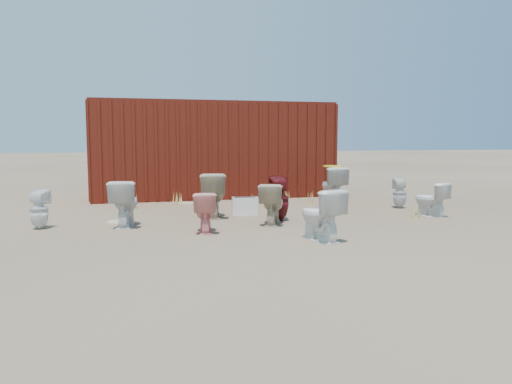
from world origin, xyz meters
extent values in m
plane|color=brown|center=(0.00, 0.00, 0.00)|extent=(100.00, 100.00, 0.00)
cube|color=#45120B|center=(0.00, 5.20, 1.20)|extent=(6.00, 2.40, 2.40)
imported|color=white|center=(-2.24, 0.83, 0.40)|extent=(0.56, 0.84, 0.79)
imported|color=pink|center=(-1.01, -0.04, 0.33)|extent=(0.46, 0.69, 0.65)
imported|color=white|center=(0.51, -1.13, 0.38)|extent=(0.61, 0.84, 0.77)
imported|color=#5E1013|center=(0.46, 0.73, 0.40)|extent=(0.42, 0.42, 0.81)
imported|color=white|center=(3.41, 0.47, 0.33)|extent=(0.58, 0.73, 0.66)
imported|color=white|center=(-3.60, 0.94, 0.33)|extent=(0.39, 0.40, 0.65)
imported|color=#BFAE8C|center=(-0.63, 1.44, 0.42)|extent=(0.59, 0.89, 0.85)
imported|color=#BFAC8C|center=(0.24, 0.40, 0.36)|extent=(0.65, 0.81, 0.72)
imported|color=silver|center=(2.32, 2.60, 0.43)|extent=(0.53, 0.87, 0.85)
imported|color=silver|center=(3.46, 1.66, 0.32)|extent=(0.36, 0.36, 0.64)
ellipsoid|color=gold|center=(2.32, 2.60, 0.87)|extent=(0.43, 0.54, 0.02)
cube|color=white|center=(0.03, 1.55, 0.17)|extent=(0.52, 0.25, 0.35)
ellipsoid|color=beige|center=(-2.35, 1.23, 0.01)|extent=(0.47, 0.56, 0.02)
ellipsoid|color=#C3BB8D|center=(-0.87, 3.50, 0.01)|extent=(0.59, 0.58, 0.02)
cone|color=tan|center=(-1.92, 3.05, 0.14)|extent=(0.36, 0.36, 0.28)
cone|color=tan|center=(0.47, 2.68, 0.14)|extent=(0.32, 0.32, 0.28)
cone|color=tan|center=(1.96, 2.71, 0.16)|extent=(0.36, 0.36, 0.33)
cone|color=tan|center=(-1.07, 3.50, 0.15)|extent=(0.30, 0.30, 0.29)
cone|color=tan|center=(1.46, 3.50, 0.13)|extent=(0.34, 0.34, 0.26)
cone|color=tan|center=(3.05, 0.33, 0.11)|extent=(0.28, 0.28, 0.22)
camera|label=1|loc=(-2.21, -7.81, 1.48)|focal=35.00mm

